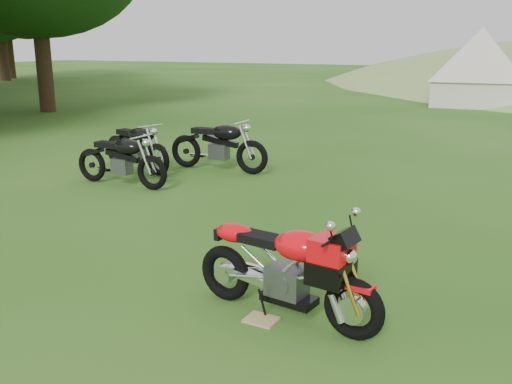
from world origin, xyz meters
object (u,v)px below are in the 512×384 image
at_px(vintage_moto_b, 121,158).
at_px(vintage_moto_d, 218,144).
at_px(tent_left, 479,69).
at_px(plywood_board, 261,320).
at_px(vintage_moto_c, 136,145).
at_px(sport_motorcycle, 285,262).

height_order(vintage_moto_b, vintage_moto_d, vintage_moto_d).
distance_m(vintage_moto_d, tent_left, 15.63).
xyz_separation_m(plywood_board, vintage_moto_c, (-4.97, 4.68, 0.50)).
height_order(sport_motorcycle, vintage_moto_d, sport_motorcycle).
relative_size(plywood_board, tent_left, 0.09).
bearing_deg(plywood_board, vintage_moto_b, 141.45).
height_order(plywood_board, vintage_moto_d, vintage_moto_d).
height_order(vintage_moto_c, vintage_moto_d, vintage_moto_d).
bearing_deg(vintage_moto_d, vintage_moto_b, -118.41).
distance_m(sport_motorcycle, plywood_board, 0.59).
bearing_deg(tent_left, vintage_moto_b, -106.84).
distance_m(vintage_moto_c, vintage_moto_d, 1.63).
relative_size(plywood_board, vintage_moto_b, 0.15).
relative_size(vintage_moto_d, tent_left, 0.62).
bearing_deg(sport_motorcycle, vintage_moto_d, 133.69).
distance_m(sport_motorcycle, tent_left, 20.43).
xyz_separation_m(vintage_moto_b, tent_left, (4.34, 17.04, 0.94)).
height_order(plywood_board, vintage_moto_b, vintage_moto_b).
relative_size(vintage_moto_b, vintage_moto_d, 0.92).
xyz_separation_m(plywood_board, tent_left, (-0.09, 20.57, 1.43)).
height_order(sport_motorcycle, tent_left, tent_left).
xyz_separation_m(vintage_moto_b, vintage_moto_c, (-0.54, 1.15, 0.01)).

